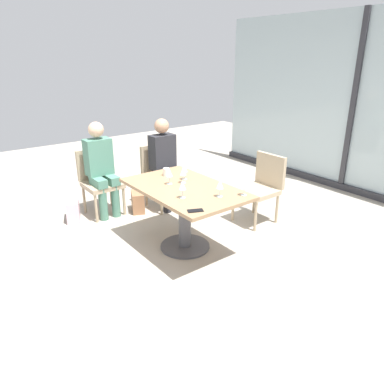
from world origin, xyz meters
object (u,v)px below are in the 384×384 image
wine_glass_0 (184,168)px  cell_phone_on_table (195,211)px  person_side_end (101,165)px  coffee_cup (166,172)px  dining_table_main (185,202)px  wine_glass_1 (169,173)px  person_far_left (165,160)px  wine_glass_5 (182,185)px  handbag_0 (138,202)px  chair_near_window (262,184)px  wine_glass_3 (183,171)px  handbag_1 (73,210)px  chair_side_end (99,178)px  wine_glass_4 (220,184)px  wine_glass_2 (244,183)px  chair_far_left (161,172)px

wine_glass_0 → cell_phone_on_table: (0.78, -0.45, -0.13)m
person_side_end → coffee_cup: (0.97, 0.39, 0.08)m
dining_table_main → wine_glass_1: (-0.18, -0.07, 0.31)m
person_far_left → coffee_cup: (0.66, -0.42, 0.08)m
wine_glass_5 → coffee_cup: bearing=158.7°
person_side_end → coffee_cup: 1.04m
handbag_0 → cell_phone_on_table: bearing=11.9°
wine_glass_0 → person_far_left: bearing=159.9°
chair_near_window → person_side_end: (-1.42, -1.55, 0.20)m
person_side_end → wine_glass_3: person_side_end is taller
handbag_1 → person_far_left: bearing=95.3°
chair_side_end → person_far_left: (0.41, 0.81, 0.20)m
person_side_end → wine_glass_1: 1.27m
wine_glass_1 → wine_glass_4: (0.62, 0.19, 0.00)m
chair_near_window → handbag_1: bearing=-127.0°
chair_side_end → person_side_end: bearing=0.0°
person_side_end → cell_phone_on_table: size_ratio=8.75×
wine_glass_5 → handbag_0: 1.66m
chair_side_end → coffee_cup: size_ratio=9.67×
person_side_end → handbag_1: person_side_end is taller
wine_glass_1 → wine_glass_4: 0.64m
wine_glass_0 → wine_glass_2: 0.79m
wine_glass_4 → wine_glass_3: bearing=-175.9°
wine_glass_0 → chair_near_window: bearing=79.2°
wine_glass_0 → handbag_0: 1.25m
coffee_cup → person_side_end: bearing=-158.0°
wine_glass_1 → handbag_0: bearing=171.3°
dining_table_main → handbag_0: dining_table_main is taller
dining_table_main → handbag_1: bearing=-153.5°
coffee_cup → handbag_0: bearing=178.6°
handbag_0 → handbag_1: size_ratio=1.00×
person_far_left → wine_glass_0: 0.98m
chair_far_left → wine_glass_1: size_ratio=4.70×
dining_table_main → cell_phone_on_table: cell_phone_on_table is taller
person_far_left → coffee_cup: 0.79m
chair_far_left → cell_phone_on_table: size_ratio=6.04×
wine_glass_5 → coffee_cup: size_ratio=2.06×
chair_side_end → wine_glass_4: (1.97, 0.43, 0.37)m
chair_near_window → handbag_1: (-1.49, -1.97, -0.36)m
chair_far_left → wine_glass_3: size_ratio=4.70×
wine_glass_2 → wine_glass_3: bearing=-159.2°
chair_side_end → wine_glass_2: 2.22m
handbag_0 → handbag_1: bearing=-83.5°
dining_table_main → wine_glass_2: size_ratio=7.47×
chair_near_window → wine_glass_4: wine_glass_4 is taller
person_far_left → wine_glass_0: bearing=-20.1°
dining_table_main → handbag_0: size_ratio=4.61×
person_far_left → coffee_cup: size_ratio=14.00×
chair_near_window → wine_glass_0: bearing=-100.8°
wine_glass_3 → handbag_1: (-1.36, -0.81, -0.72)m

